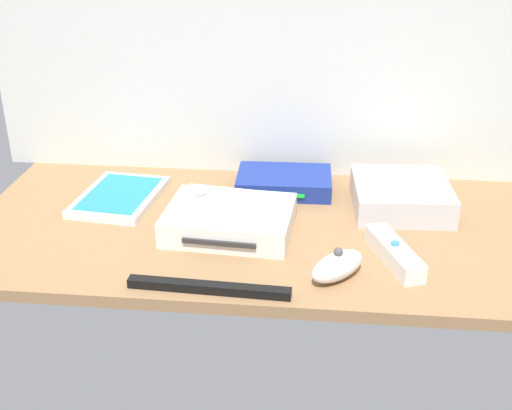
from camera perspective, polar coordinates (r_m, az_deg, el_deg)
name	(u,v)px	position (r cm, az deg, el deg)	size (l,w,h in cm)	color
ground_plane	(256,231)	(113.50, 0.00, -2.27)	(100.00, 48.00, 2.00)	#936D47
back_wall	(270,12)	(126.28, 1.19, 16.50)	(110.00, 1.20, 64.00)	silver
game_console	(230,220)	(110.25, -2.33, -1.32)	(22.08, 17.63, 4.40)	white
mini_computer	(401,195)	(120.93, 12.59, 0.84)	(17.91, 17.91, 5.30)	silver
game_case	(120,197)	(124.57, -11.86, 0.72)	(15.49, 20.30, 1.56)	white
network_router	(284,182)	(125.88, 2.48, 2.02)	(18.30, 12.73, 3.40)	navy
remote_wand	(394,253)	(104.05, 11.99, -4.12)	(8.61, 15.12, 3.40)	white
remote_nunchuk	(337,266)	(98.17, 7.14, -5.31)	(10.03, 10.32, 5.10)	white
remote_classic_pad	(224,202)	(109.03, -2.84, 0.23)	(15.33, 9.82, 2.40)	white
sensor_bar	(209,288)	(95.09, -4.16, -7.23)	(24.00, 1.80, 1.40)	black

